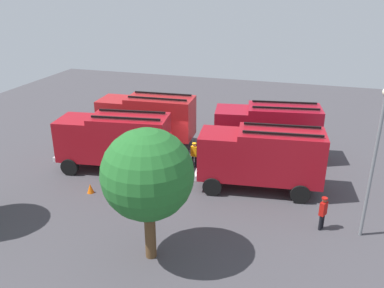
{
  "coord_description": "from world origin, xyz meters",
  "views": [
    {
      "loc": [
        -7.08,
        23.56,
        11.39
      ],
      "look_at": [
        0.0,
        0.0,
        1.4
      ],
      "focal_mm": 37.34,
      "sensor_mm": 36.0,
      "label": 1
    }
  ],
  "objects": [
    {
      "name": "traffic_cone_0",
      "position": [
        -5.75,
        -4.36,
        0.32
      ],
      "size": [
        0.45,
        0.45,
        0.64
      ],
      "primitive_type": "cone",
      "color": "#F2600C",
      "rests_on": "ground"
    },
    {
      "name": "fire_truck_0",
      "position": [
        -4.63,
        -2.49,
        2.15
      ],
      "size": [
        7.49,
        3.64,
        3.88
      ],
      "rotation": [
        0.0,
        0.0,
        0.15
      ],
      "color": "maroon",
      "rests_on": "ground"
    },
    {
      "name": "ground_plane",
      "position": [
        0.0,
        0.0,
        0.0
      ],
      "size": [
        51.32,
        51.32,
        0.0
      ],
      "primitive_type": "plane",
      "color": "#423F44"
    },
    {
      "name": "firefighter_1",
      "position": [
        -8.38,
        5.61,
        0.99
      ],
      "size": [
        0.4,
        0.48,
        1.76
      ],
      "rotation": [
        0.0,
        0.0,
        5.81
      ],
      "color": "black",
      "rests_on": "ground"
    },
    {
      "name": "fire_truck_2",
      "position": [
        -4.86,
        2.35,
        2.15
      ],
      "size": [
        7.43,
        3.42,
        3.88
      ],
      "rotation": [
        0.0,
        0.0,
        0.11
      ],
      "color": "maroon",
      "rests_on": "ground"
    },
    {
      "name": "firefighter_2",
      "position": [
        -0.3,
        0.5,
        0.95
      ],
      "size": [
        0.46,
        0.31,
        1.69
      ],
      "rotation": [
        0.0,
        0.0,
        4.54
      ],
      "color": "black",
      "rests_on": "ground"
    },
    {
      "name": "lamppost",
      "position": [
        -10.21,
        5.59,
        4.23
      ],
      "size": [
        0.36,
        0.36,
        7.3
      ],
      "color": "slate",
      "rests_on": "ground"
    },
    {
      "name": "firefighter_0",
      "position": [
        -4.92,
        -4.65,
        1.0
      ],
      "size": [
        0.33,
        0.46,
        1.77
      ],
      "rotation": [
        0.0,
        0.0,
        6.06
      ],
      "color": "black",
      "rests_on": "ground"
    },
    {
      "name": "fire_truck_1",
      "position": [
        4.17,
        -2.34,
        2.15
      ],
      "size": [
        7.33,
        3.09,
        3.88
      ],
      "rotation": [
        0.0,
        0.0,
        0.06
      ],
      "color": "#AC1B1F",
      "rests_on": "ground"
    },
    {
      "name": "traffic_cone_2",
      "position": [
        -3.26,
        -4.64,
        0.35
      ],
      "size": [
        0.5,
        0.5,
        0.71
      ],
      "primitive_type": "cone",
      "color": "#F2600C",
      "rests_on": "ground"
    },
    {
      "name": "tree_0",
      "position": [
        -1.1,
        10.02,
        4.05
      ],
      "size": [
        3.89,
        3.89,
        6.02
      ],
      "color": "brown",
      "rests_on": "ground"
    },
    {
      "name": "fire_truck_3",
      "position": [
        4.45,
        2.36,
        2.15
      ],
      "size": [
        7.47,
        3.54,
        3.88
      ],
      "rotation": [
        0.0,
        0.0,
        0.14
      ],
      "color": "#A2101A",
      "rests_on": "ground"
    },
    {
      "name": "traffic_cone_1",
      "position": [
        4.48,
        5.63,
        0.29
      ],
      "size": [
        0.4,
        0.4,
        0.57
      ],
      "primitive_type": "cone",
      "color": "#F2600C",
      "rests_on": "ground"
    }
  ]
}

